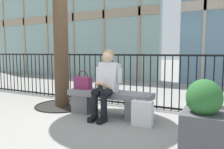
{
  "coord_description": "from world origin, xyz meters",
  "views": [
    {
      "loc": [
        1.81,
        -3.44,
        1.16
      ],
      "look_at": [
        0.0,
        0.1,
        0.75
      ],
      "focal_mm": 34.49,
      "sensor_mm": 36.0,
      "label": 1
    }
  ],
  "objects_px": {
    "seated_person_with_phone": "(106,81)",
    "shopping_bag": "(142,113)",
    "stone_bench": "(110,101)",
    "planter": "(203,117)",
    "handbag_on_bench": "(83,83)"
  },
  "relations": [
    {
      "from": "seated_person_with_phone",
      "to": "handbag_on_bench",
      "type": "height_order",
      "value": "seated_person_with_phone"
    },
    {
      "from": "handbag_on_bench",
      "to": "shopping_bag",
      "type": "relative_size",
      "value": 0.72
    },
    {
      "from": "stone_bench",
      "to": "handbag_on_bench",
      "type": "distance_m",
      "value": 0.66
    },
    {
      "from": "shopping_bag",
      "to": "planter",
      "type": "distance_m",
      "value": 1.04
    },
    {
      "from": "shopping_bag",
      "to": "planter",
      "type": "xyz_separation_m",
      "value": [
        0.91,
        -0.46,
        0.19
      ]
    },
    {
      "from": "planter",
      "to": "seated_person_with_phone",
      "type": "bearing_deg",
      "value": 159.8
    },
    {
      "from": "stone_bench",
      "to": "seated_person_with_phone",
      "type": "relative_size",
      "value": 1.32
    },
    {
      "from": "shopping_bag",
      "to": "stone_bench",
      "type": "bearing_deg",
      "value": 159.25
    },
    {
      "from": "handbag_on_bench",
      "to": "planter",
      "type": "height_order",
      "value": "planter"
    },
    {
      "from": "seated_person_with_phone",
      "to": "shopping_bag",
      "type": "distance_m",
      "value": 0.86
    },
    {
      "from": "stone_bench",
      "to": "seated_person_with_phone",
      "type": "distance_m",
      "value": 0.4
    },
    {
      "from": "stone_bench",
      "to": "planter",
      "type": "bearing_deg",
      "value": -24.01
    },
    {
      "from": "handbag_on_bench",
      "to": "planter",
      "type": "relative_size",
      "value": 0.42
    },
    {
      "from": "seated_person_with_phone",
      "to": "handbag_on_bench",
      "type": "bearing_deg",
      "value": 168.5
    },
    {
      "from": "planter",
      "to": "shopping_bag",
      "type": "bearing_deg",
      "value": 153.49
    }
  ]
}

